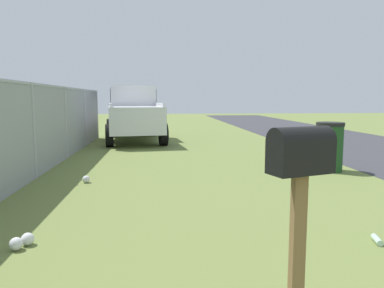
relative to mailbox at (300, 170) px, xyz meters
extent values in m
cube|color=brown|center=(0.00, 0.00, -0.57)|extent=(0.09, 0.09, 1.10)
cube|color=black|center=(0.00, 0.00, 0.09)|extent=(0.33, 0.48, 0.22)
cylinder|color=black|center=(0.00, 0.00, 0.20)|extent=(0.33, 0.48, 0.20)
cube|color=red|center=(0.11, 0.00, 0.15)|extent=(0.02, 0.04, 0.18)
cube|color=silver|center=(11.73, 1.91, -0.24)|extent=(5.19, 2.42, 0.90)
cube|color=silver|center=(12.32, 1.98, 0.59)|extent=(1.90, 1.86, 0.76)
cube|color=black|center=(12.32, 1.98, 0.59)|extent=(1.85, 1.89, 0.53)
cube|color=silver|center=(10.53, 2.60, 0.27)|extent=(2.59, 0.40, 0.12)
cube|color=silver|center=(10.74, 0.95, 0.27)|extent=(2.59, 0.40, 0.12)
cylinder|color=black|center=(13.26, 3.01, -0.74)|extent=(0.79, 0.35, 0.76)
cylinder|color=black|center=(13.48, 1.22, -0.74)|extent=(0.79, 0.35, 0.76)
cylinder|color=black|center=(9.98, 2.60, -0.74)|extent=(0.79, 0.35, 0.76)
cylinder|color=black|center=(10.20, 0.81, -0.74)|extent=(0.79, 0.35, 0.76)
cylinder|color=#1E4C1E|center=(5.38, -2.81, -0.62)|extent=(0.58, 0.58, 1.01)
cylinder|color=black|center=(5.38, -2.81, -0.08)|extent=(0.61, 0.61, 0.08)
cylinder|color=#9EA3A8|center=(5.13, 3.44, -0.16)|extent=(0.07, 0.07, 1.92)
cylinder|color=#9EA3A8|center=(7.67, 3.44, -0.16)|extent=(0.07, 0.07, 1.92)
cylinder|color=#9EA3A8|center=(10.21, 3.44, -0.16)|extent=(0.07, 0.07, 1.92)
cylinder|color=#9EA3A8|center=(12.75, 3.44, -0.16)|extent=(0.07, 0.07, 1.92)
cube|color=#9EA3A8|center=(5.13, 3.44, 0.77)|extent=(15.23, 0.04, 0.04)
cube|color=gray|center=(5.13, 3.44, -0.16)|extent=(15.23, 0.01, 1.92)
sphere|color=silver|center=(4.66, 2.36, -1.05)|extent=(0.14, 0.14, 0.14)
sphere|color=silver|center=(1.51, 2.49, -1.05)|extent=(0.14, 0.14, 0.14)
cylinder|color=#B2D8BF|center=(1.36, -1.46, -1.09)|extent=(0.23, 0.12, 0.07)
sphere|color=silver|center=(1.64, 2.41, -1.05)|extent=(0.14, 0.14, 0.14)
camera|label=1|loc=(-2.38, 0.96, 0.48)|focal=34.31mm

